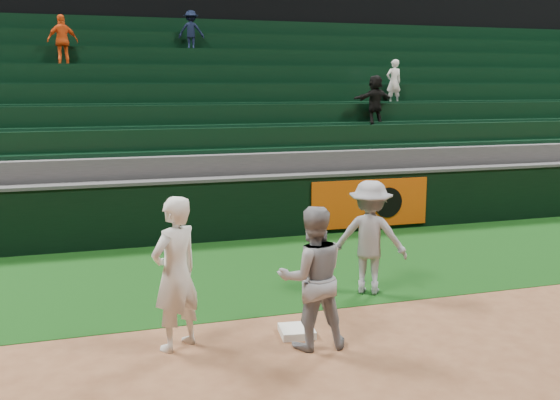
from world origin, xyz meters
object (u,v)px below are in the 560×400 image
Objects in this scene: base_coach at (370,237)px; baserunner at (312,278)px; first_base at (297,331)px; first_baseman at (175,273)px.

baserunner is at bearing 76.87° from base_coach.
base_coach reaches higher than first_base.
baserunner is at bearing -80.63° from first_base.
first_base is 0.88m from baserunner.
first_base is 0.23× the size of first_baseman.
first_baseman is 1.07× the size of baserunner.
baserunner is 1.01× the size of base_coach.
baserunner is (1.52, -0.42, -0.06)m from first_baseman.
baserunner reaches higher than first_base.
first_baseman is 1.58m from baserunner.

